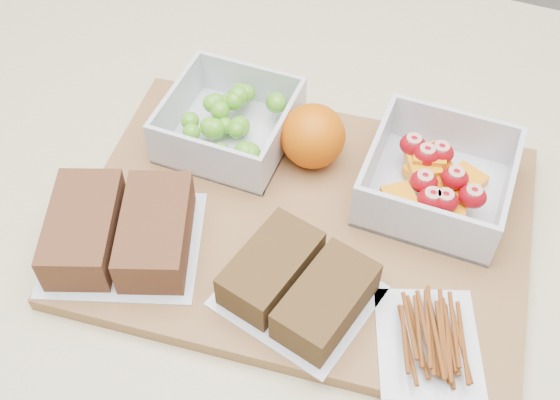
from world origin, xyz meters
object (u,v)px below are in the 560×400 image
Objects in this scene: orange at (313,136)px; pretzel_bag at (430,337)px; cutting_board at (303,224)px; sandwich_bag_center at (298,285)px; fruit_container at (436,181)px; sandwich_bag_left at (120,231)px; grape_container at (231,123)px.

orange is 0.52× the size of pretzel_bag.
cutting_board is 2.88× the size of sandwich_bag_center.
fruit_container is 2.04× the size of orange.
cutting_board is 3.38× the size of pretzel_bag.
cutting_board is at bearing 106.73° from sandwich_bag_center.
sandwich_bag_left is at bearing -179.33° from pretzel_bag.
fruit_container is at bearing -1.35° from orange.
orange reaches higher than fruit_container.
grape_container is 0.71× the size of sandwich_bag_left.
sandwich_bag_left is (-0.04, -0.16, -0.00)m from grape_container.
fruit_container is 0.18m from sandwich_bag_center.
cutting_board is at bearing 149.00° from pretzel_bag.
orange is 0.44× the size of sandwich_bag_center.
orange is at bearing 1.89° from grape_container.
cutting_board is 0.17m from pretzel_bag.
sandwich_bag_left is (-0.14, -0.09, 0.03)m from cutting_board.
fruit_container is 0.13m from orange.
grape_container is at bearing 139.47° from cutting_board.
grape_container is 0.21m from fruit_container.
grape_container is (-0.11, 0.07, 0.03)m from cutting_board.
orange is at bearing 52.58° from sandwich_bag_left.
sandwich_bag_center is at bearing -49.86° from grape_container.
fruit_container reaches higher than grape_container.
sandwich_bag_center is at bearing 178.55° from pretzel_bag.
fruit_container is at bearing 28.17° from cutting_board.
cutting_board is 0.17m from sandwich_bag_left.
cutting_board is 3.19× the size of fruit_container.
sandwich_bag_left is at bearing -147.41° from fruit_container.
sandwich_bag_center is 0.12m from pretzel_bag.
grape_container is 0.29m from pretzel_bag.
grape_container reaches higher than cutting_board.
sandwich_bag_center reaches higher than pretzel_bag.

